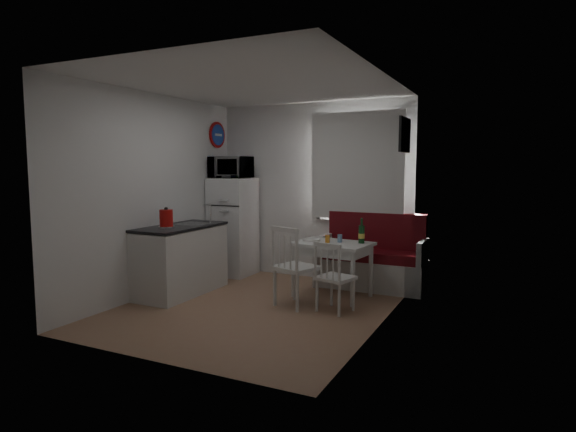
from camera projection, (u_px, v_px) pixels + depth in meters
name	position (u px, v px, depth m)	size (l,w,h in m)	color
floor	(255.00, 308.00, 5.71)	(3.00, 3.50, 0.02)	#A17256
ceiling	(254.00, 84.00, 5.43)	(3.00, 3.50, 0.02)	white
wall_back	(313.00, 191.00, 7.14)	(3.00, 0.02, 2.60)	white
wall_front	(150.00, 211.00, 4.00)	(3.00, 0.02, 2.60)	white
wall_left	(154.00, 195.00, 6.22)	(0.02, 3.50, 2.60)	white
wall_right	(382.00, 203.00, 4.92)	(0.02, 3.50, 2.60)	white
window	(358.00, 169.00, 6.78)	(1.22, 0.06, 1.47)	silver
curtain	(356.00, 166.00, 6.71)	(1.35, 0.02, 1.50)	white
kitchen_counter	(181.00, 259.00, 6.31)	(0.62, 1.32, 1.16)	silver
wall_sign	(218.00, 135.00, 7.41)	(0.40, 0.40, 0.03)	#1B40A7
picture_frame	(404.00, 135.00, 5.84)	(0.04, 0.52, 0.42)	black
bench	(373.00, 264.00, 6.60)	(1.43, 0.55, 1.03)	silver
dining_table	(332.00, 249.00, 6.13)	(1.01, 0.77, 0.71)	silver
chair_left	(292.00, 258.00, 5.64)	(0.57, 0.56, 0.52)	silver
chair_right	(333.00, 270.00, 5.44)	(0.46, 0.45, 0.44)	silver
fridge	(233.00, 227.00, 7.39)	(0.60, 0.60, 1.49)	white
microwave	(231.00, 167.00, 7.25)	(0.59, 0.40, 0.33)	white
kettle	(166.00, 218.00, 5.93)	(0.20, 0.20, 0.26)	red
wine_bottle	(362.00, 231.00, 6.04)	(0.08, 0.08, 0.32)	#14401C
drinking_glass_orange	(327.00, 239.00, 6.09)	(0.06, 0.06, 0.10)	orange
drinking_glass_blue	(340.00, 238.00, 6.12)	(0.06, 0.06, 0.10)	#7198C1
plate	(311.00, 240.00, 6.26)	(0.23, 0.23, 0.02)	white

